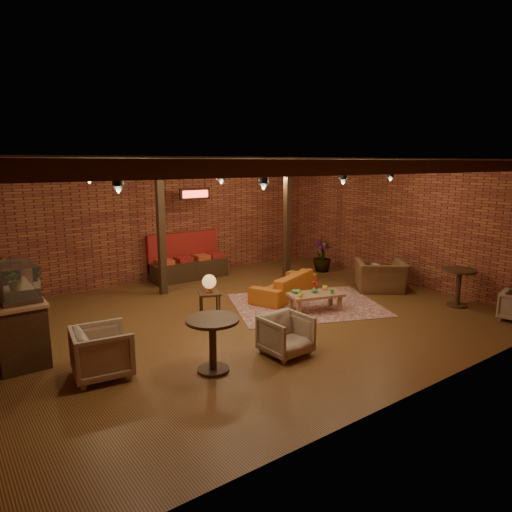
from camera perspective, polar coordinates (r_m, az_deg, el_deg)
floor at (r=9.52m, az=-1.53°, el=-7.69°), size 10.00×10.00×0.00m
ceiling at (r=8.99m, az=-1.64°, el=11.94°), size 10.00×8.00×0.02m
wall_back at (r=12.59m, az=-11.94°, el=4.31°), size 10.00×0.02×3.20m
wall_front at (r=6.31m, az=19.42°, el=-3.29°), size 10.00×0.02×3.20m
wall_right at (r=12.60m, az=17.59°, el=4.02°), size 0.02×8.00×3.20m
ceiling_beams at (r=8.99m, az=-1.63°, el=11.17°), size 9.80×6.40×0.22m
ceiling_pipe at (r=10.35m, az=-6.70°, el=9.89°), size 9.60×0.12×0.12m
post_left at (r=11.08m, az=-11.80°, el=3.34°), size 0.16×0.16×3.20m
post_right at (r=12.37m, az=3.92°, el=4.41°), size 0.16×0.16×3.20m
service_counter at (r=8.80m, az=-28.34°, el=-5.30°), size 0.80×2.50×1.60m
plant_counter at (r=8.90m, az=-28.14°, el=-2.30°), size 0.35×0.39×0.30m
banquette at (r=12.63m, az=-8.41°, el=-0.61°), size 2.10×0.70×1.00m
service_sign at (r=11.98m, az=-7.66°, el=7.70°), size 0.86×0.06×0.30m
ceiling_spotlights at (r=8.99m, az=-1.63°, el=9.77°), size 6.40×4.40×0.28m
rug at (r=10.39m, az=6.32°, el=-6.07°), size 3.88×3.48×0.01m
sofa at (r=10.89m, az=3.55°, el=-3.61°), size 2.15×1.47×0.58m
coffee_table at (r=9.90m, az=7.37°, el=-4.88°), size 1.27×0.88×0.65m
side_table_lamp at (r=9.38m, az=-5.86°, el=-3.62°), size 0.57×0.57×0.91m
round_table_left at (r=7.04m, az=-5.45°, el=-9.89°), size 0.81×0.81×0.85m
armchair_a at (r=7.29m, az=-18.70°, el=-11.03°), size 0.87×0.91×0.84m
armchair_b at (r=7.69m, az=3.76°, el=-9.59°), size 0.75×0.71×0.74m
armchair_right at (r=11.73m, az=15.32°, el=-1.79°), size 1.39×1.32×1.02m
side_table_book at (r=12.53m, az=14.44°, el=-1.25°), size 0.49×0.49×0.49m
round_table_right at (r=11.04m, az=24.01°, el=-2.94°), size 0.72×0.72×0.85m
plant_tall at (r=13.32m, az=8.40°, el=3.93°), size 1.63×1.63×2.79m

